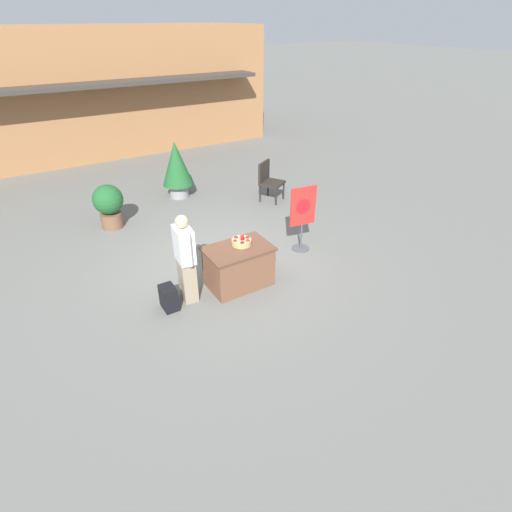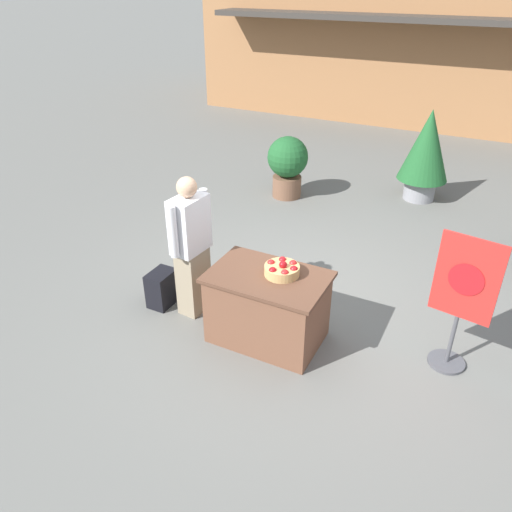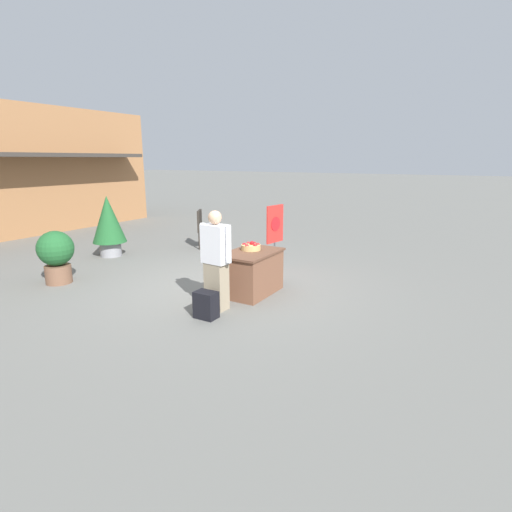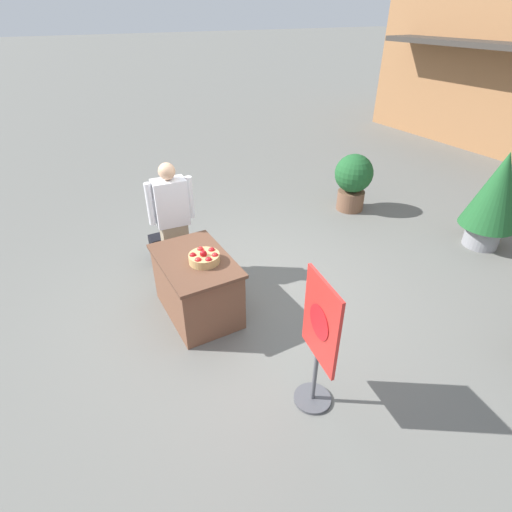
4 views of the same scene
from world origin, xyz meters
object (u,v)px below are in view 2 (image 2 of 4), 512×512
object	(u,v)px
display_table	(268,307)
poster_board	(461,300)
person_visitor	(191,247)
apple_basket	(282,269)
potted_plant_near_right	(288,163)
backpack	(162,288)
potted_plant_near_left	(426,150)

from	to	relation	value
display_table	poster_board	size ratio (longest dim) A/B	0.84
person_visitor	poster_board	distance (m)	2.74
apple_basket	poster_board	bearing A→B (deg)	12.68
poster_board	potted_plant_near_right	xyz separation A→B (m)	(-3.14, 3.14, -0.18)
person_visitor	potted_plant_near_right	distance (m)	3.54
poster_board	potted_plant_near_right	bearing A→B (deg)	-125.48
person_visitor	poster_board	xyz separation A→B (m)	(2.72, 0.37, -0.05)
backpack	display_table	bearing A→B (deg)	-0.04
apple_basket	potted_plant_near_left	size ratio (longest dim) A/B	0.23
display_table	backpack	size ratio (longest dim) A/B	2.81
backpack	potted_plant_near_right	distance (m)	3.61
person_visitor	potted_plant_near_left	xyz separation A→B (m)	(1.62, 4.43, 0.04)
apple_basket	backpack	bearing A→B (deg)	-177.02
apple_basket	display_table	bearing A→B (deg)	-146.25
apple_basket	person_visitor	distance (m)	1.07
display_table	poster_board	world-z (taller)	poster_board
apple_basket	backpack	distance (m)	1.60
display_table	person_visitor	xyz separation A→B (m)	(-0.96, 0.08, 0.43)
display_table	apple_basket	size ratio (longest dim) A/B	3.38
backpack	potted_plant_near_left	bearing A→B (deg)	65.94
person_visitor	poster_board	bearing A→B (deg)	12.53
display_table	person_visitor	bearing A→B (deg)	175.13
display_table	potted_plant_near_right	xyz separation A→B (m)	(-1.39, 3.59, 0.20)
display_table	backpack	xyz separation A→B (m)	(-1.35, 0.00, -0.18)
person_visitor	backpack	size ratio (longest dim) A/B	3.83
display_table	backpack	bearing A→B (deg)	179.96
person_visitor	poster_board	size ratio (longest dim) A/B	1.15
display_table	person_visitor	size ratio (longest dim) A/B	0.73
backpack	potted_plant_near_right	size ratio (longest dim) A/B	0.41
potted_plant_near_left	potted_plant_near_right	xyz separation A→B (m)	(-2.05, -0.92, -0.27)
display_table	potted_plant_near_right	size ratio (longest dim) A/B	1.14
backpack	potted_plant_near_left	world-z (taller)	potted_plant_near_left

